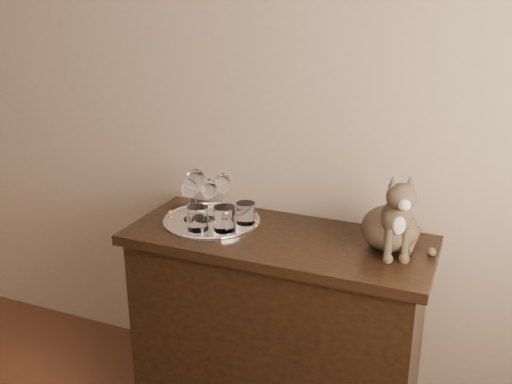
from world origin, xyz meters
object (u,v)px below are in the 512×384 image
tumbler_b (198,218)px  tumbler_c (246,213)px  tray (212,222)px  wine_glass_b (223,194)px  wine_glass_a (196,192)px  cat (391,208)px  wine_glass_c (190,199)px  wine_glass_d (209,199)px  sideboard (276,330)px  tumbler_a (224,219)px

tumbler_b → tumbler_c: tumbler_b is taller
tray → wine_glass_b: bearing=84.6°
wine_glass_a → cat: (0.80, 0.00, 0.05)m
tray → wine_glass_b: size_ratio=2.20×
wine_glass_a → cat: cat is taller
wine_glass_c → wine_glass_d: (0.08, 0.03, 0.00)m
tumbler_c → wine_glass_a: bearing=-178.9°
wine_glass_b → tumbler_b: 0.19m
tray → wine_glass_a: 0.14m
wine_glass_a → wine_glass_b: (0.10, 0.06, -0.01)m
wine_glass_c → tumbler_b: size_ratio=1.84×
sideboard → tumbler_a: size_ratio=12.19×
sideboard → tumbler_a: tumbler_a is taller
tray → wine_glass_d: (-0.02, 0.02, 0.09)m
wine_glass_c → tumbler_b: wine_glass_c is taller
wine_glass_d → cat: cat is taller
sideboard → wine_glass_b: bearing=159.2°
cat → tumbler_c: bearing=156.8°
wine_glass_b → tumbler_c: wine_glass_b is taller
wine_glass_d → tumbler_c: (0.15, 0.02, -0.05)m
wine_glass_c → wine_glass_b: bearing=45.9°
sideboard → tumbler_c: size_ratio=13.79×
sideboard → tumbler_b: size_ratio=12.56×
wine_glass_a → wine_glass_c: size_ratio=1.18×
wine_glass_b → tumbler_a: (0.08, -0.16, -0.04)m
wine_glass_c → wine_glass_d: size_ratio=0.99×
cat → sideboard: bearing=164.3°
wine_glass_c → wine_glass_d: wine_glass_d is taller
sideboard → tray: 0.52m
wine_glass_b → tumbler_c: 0.15m
wine_glass_a → wine_glass_d: (0.07, -0.02, -0.01)m
tray → wine_glass_b: wine_glass_b is taller
sideboard → wine_glass_a: 0.66m
tray → tumbler_c: (0.14, 0.04, 0.05)m
wine_glass_d → tumbler_c: wine_glass_d is taller
wine_glass_a → tumbler_b: wine_glass_a is taller
sideboard → wine_glass_d: bearing=173.7°
tumbler_a → tumbler_b: bearing=-162.5°
wine_glass_b → wine_glass_c: (-0.10, -0.10, -0.00)m
wine_glass_b → tumbler_a: 0.18m
sideboard → tray: bearing=176.4°
wine_glass_d → tumbler_c: bearing=7.4°
tray → cat: 0.73m
tray → tumbler_b: bearing=-96.6°
tray → tumbler_a: (0.09, -0.07, 0.05)m
tray → sideboard: bearing=-3.6°
wine_glass_b → tumbler_a: wine_glass_b is taller
wine_glass_d → cat: size_ratio=0.56×
tumbler_b → tumbler_a: bearing=17.5°
wine_glass_d → cat: 0.73m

